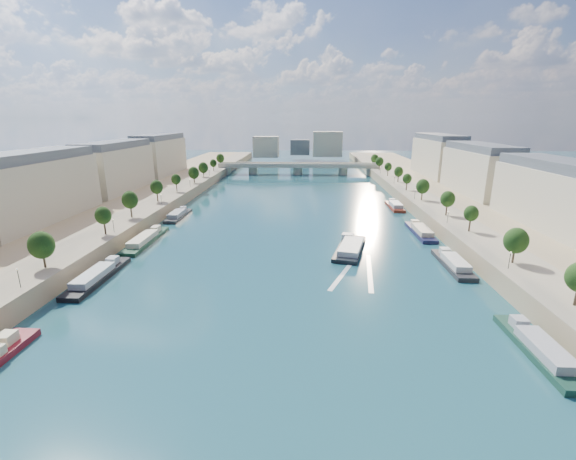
# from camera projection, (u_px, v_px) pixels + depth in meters

# --- Properties ---
(ground) EXTENTS (700.00, 700.00, 0.00)m
(ground) POSITION_uv_depth(u_px,v_px,m) (290.00, 224.00, 145.06)
(ground) COLOR #0D323C
(ground) RESTS_ON ground
(quay_left) EXTENTS (44.00, 520.00, 5.00)m
(quay_left) POSITION_uv_depth(u_px,v_px,m) (103.00, 216.00, 147.52)
(quay_left) COLOR #9E8460
(quay_left) RESTS_ON ground
(quay_right) EXTENTS (44.00, 520.00, 5.00)m
(quay_right) POSITION_uv_depth(u_px,v_px,m) (486.00, 220.00, 141.21)
(quay_right) COLOR #9E8460
(quay_right) RESTS_ON ground
(pave_left) EXTENTS (14.00, 520.00, 0.10)m
(pave_left) POSITION_uv_depth(u_px,v_px,m) (141.00, 210.00, 146.15)
(pave_left) COLOR gray
(pave_left) RESTS_ON quay_left
(pave_right) EXTENTS (14.00, 520.00, 0.10)m
(pave_right) POSITION_uv_depth(u_px,v_px,m) (445.00, 213.00, 141.16)
(pave_right) COLOR gray
(pave_right) RESTS_ON quay_right
(trees_left) EXTENTS (4.80, 268.80, 8.26)m
(trees_left) POSITION_uv_depth(u_px,v_px,m) (146.00, 195.00, 146.47)
(trees_left) COLOR #382B1E
(trees_left) RESTS_ON ground
(trees_right) EXTENTS (4.80, 268.80, 8.26)m
(trees_right) POSITION_uv_depth(u_px,v_px,m) (433.00, 193.00, 149.32)
(trees_right) COLOR #382B1E
(trees_right) RESTS_ON ground
(lamps_left) EXTENTS (0.36, 200.36, 4.28)m
(lamps_left) POSITION_uv_depth(u_px,v_px,m) (141.00, 209.00, 135.60)
(lamps_left) COLOR black
(lamps_left) RESTS_ON ground
(lamps_right) EXTENTS (0.36, 200.36, 4.28)m
(lamps_right) POSITION_uv_depth(u_px,v_px,m) (429.00, 203.00, 145.39)
(lamps_right) COLOR black
(lamps_right) RESTS_ON ground
(buildings_left) EXTENTS (16.00, 226.00, 23.20)m
(buildings_left) POSITION_uv_depth(u_px,v_px,m) (82.00, 175.00, 155.71)
(buildings_left) COLOR #C1B194
(buildings_left) RESTS_ON ground
(buildings_right) EXTENTS (16.00, 226.00, 23.20)m
(buildings_right) POSITION_uv_depth(u_px,v_px,m) (511.00, 178.00, 148.26)
(buildings_right) COLOR #C1B194
(buildings_right) RESTS_ON ground
(skyline) EXTENTS (79.00, 42.00, 22.00)m
(skyline) POSITION_uv_depth(u_px,v_px,m) (303.00, 145.00, 351.40)
(skyline) COLOR #C1B194
(skyline) RESTS_ON ground
(bridge) EXTENTS (112.00, 12.00, 8.15)m
(bridge) POSITION_uv_depth(u_px,v_px,m) (298.00, 167.00, 272.78)
(bridge) COLOR #C1B79E
(bridge) RESTS_ON ground
(tour_barge) EXTENTS (12.95, 25.81, 3.57)m
(tour_barge) POSITION_uv_depth(u_px,v_px,m) (350.00, 248.00, 116.04)
(tour_barge) COLOR black
(tour_barge) RESTS_ON ground
(wake) EXTENTS (13.86, 25.95, 0.04)m
(wake) POSITION_uv_depth(u_px,v_px,m) (357.00, 272.00, 100.28)
(wake) COLOR silver
(wake) RESTS_ON ground
(moored_barges_left) EXTENTS (5.00, 152.79, 3.60)m
(moored_barges_left) POSITION_uv_depth(u_px,v_px,m) (91.00, 282.00, 92.06)
(moored_barges_left) COLOR #181632
(moored_barges_left) RESTS_ON ground
(moored_barges_right) EXTENTS (5.00, 167.43, 3.60)m
(moored_barges_right) POSITION_uv_depth(u_px,v_px,m) (460.00, 270.00, 98.81)
(moored_barges_right) COLOR black
(moored_barges_right) RESTS_ON ground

